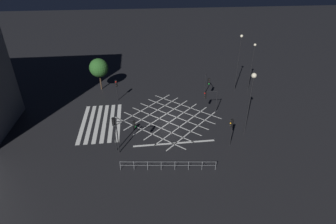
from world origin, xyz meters
name	(u,v)px	position (x,y,z in m)	size (l,w,h in m)	color
ground_plane	(168,118)	(0.00, 0.00, 0.00)	(200.00, 200.00, 0.00)	black
road_markings	(131,122)	(0.32, -4.95, 0.00)	(14.27, 18.47, 0.01)	silver
traffic_light_ne_cross	(231,127)	(6.89, 6.15, 2.47)	(0.36, 0.39, 3.45)	black
traffic_light_se_cross	(127,129)	(6.68, -5.21, 3.00)	(0.36, 2.08, 4.11)	black
traffic_light_median_north	(210,97)	(-0.46, 5.72, 2.51)	(0.36, 1.86, 3.46)	black
traffic_light_nw_main	(207,82)	(-5.55, 6.70, 2.57)	(2.20, 0.36, 3.52)	black
traffic_light_se_main	(114,127)	(6.10, -6.54, 2.97)	(0.39, 0.36, 4.16)	black
traffic_light_sw_main	(116,86)	(-6.06, -6.90, 2.38)	(0.39, 0.36, 3.33)	black
street_lamp_east	(252,90)	(4.94, 8.71, 5.90)	(0.57, 0.57, 7.87)	black
street_lamp_west	(252,61)	(-7.45, 14.24, 4.87)	(0.41, 0.41, 7.60)	black
street_lamp_far	(239,55)	(-7.55, 11.97, 5.82)	(0.44, 0.44, 8.98)	black
street_tree_near	(99,68)	(-10.67, -9.73, 3.69)	(2.96, 2.96, 5.18)	#473323
pedestrian_railing	(168,165)	(10.11, -1.29, 0.67)	(1.26, 9.50, 1.05)	gray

